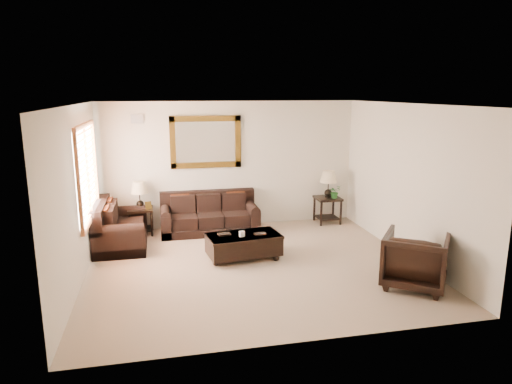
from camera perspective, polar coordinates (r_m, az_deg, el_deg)
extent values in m
cube|color=tan|center=(7.87, -0.25, -9.14)|extent=(5.50, 5.00, 0.01)
cube|color=white|center=(7.32, -0.27, 10.92)|extent=(5.50, 5.00, 0.01)
cube|color=silver|center=(9.90, -3.24, 3.46)|extent=(5.50, 0.01, 2.70)
cube|color=silver|center=(5.13, 5.52, -5.16)|extent=(5.50, 0.01, 2.70)
cube|color=silver|center=(7.43, -21.49, -0.44)|extent=(0.01, 5.00, 2.70)
cube|color=silver|center=(8.47, 18.27, 1.31)|extent=(0.01, 5.00, 2.70)
cube|color=white|center=(8.26, -20.54, 2.28)|extent=(0.01, 1.80, 1.50)
cube|color=brown|center=(8.17, -20.72, 7.76)|extent=(0.06, 1.96, 0.08)
cube|color=brown|center=(8.42, -19.89, -3.00)|extent=(0.06, 1.96, 0.08)
cube|color=brown|center=(7.34, -21.28, 1.03)|extent=(0.06, 0.08, 1.50)
cube|color=brown|center=(9.18, -19.51, 3.31)|extent=(0.06, 0.08, 1.50)
cube|color=brown|center=(8.26, -20.30, 2.30)|extent=(0.05, 0.05, 1.50)
cube|color=#4B280F|center=(9.73, -6.30, 6.22)|extent=(1.50, 0.06, 1.10)
cube|color=white|center=(9.75, -6.31, 6.23)|extent=(1.26, 0.01, 0.86)
cube|color=#999999|center=(9.66, -14.63, 8.83)|extent=(0.25, 0.02, 0.18)
cube|color=black|center=(9.68, -5.79, -4.51)|extent=(2.01, 0.87, 0.16)
cube|color=black|center=(9.86, -6.08, -0.97)|extent=(2.01, 0.20, 0.41)
cube|color=black|center=(9.56, -9.01, -3.52)|extent=(0.52, 0.71, 0.25)
cube|color=black|center=(9.60, -5.81, -3.36)|extent=(0.52, 0.71, 0.25)
cube|color=black|center=(9.67, -2.64, -3.19)|extent=(0.52, 0.71, 0.25)
cube|color=black|center=(9.58, -11.22, -3.86)|extent=(0.20, 0.87, 0.49)
cylinder|color=black|center=(9.52, -11.28, -2.46)|extent=(0.20, 0.85, 0.20)
cube|color=black|center=(9.76, -0.51, -3.30)|extent=(0.20, 0.87, 0.49)
cylinder|color=black|center=(9.70, -0.51, -1.92)|extent=(0.20, 0.85, 0.20)
cube|color=#63260D|center=(9.65, -9.43, -1.38)|extent=(0.38, 0.17, 0.40)
cube|color=#63260D|center=(9.77, -2.55, -1.05)|extent=(0.38, 0.17, 0.40)
cube|color=black|center=(9.14, -16.40, -5.95)|extent=(0.92, 1.56, 0.18)
cube|color=black|center=(9.02, -18.87, -2.60)|extent=(0.21, 1.56, 0.44)
cube|color=black|center=(8.81, -16.49, -5.17)|extent=(0.76, 0.54, 0.26)
cube|color=black|center=(9.35, -16.24, -4.14)|extent=(0.76, 0.54, 0.26)
cube|color=black|center=(8.45, -16.78, -6.28)|extent=(0.92, 0.21, 0.52)
cylinder|color=black|center=(8.38, -16.89, -4.61)|extent=(0.91, 0.21, 0.21)
cube|color=black|center=(9.73, -16.19, -3.77)|extent=(0.92, 0.21, 0.52)
cylinder|color=black|center=(9.67, -16.28, -2.30)|extent=(0.91, 0.21, 0.21)
cube|color=#63260D|center=(8.68, -17.93, -3.14)|extent=(0.18, 0.41, 0.42)
cube|color=#63260D|center=(9.32, -17.55, -2.06)|extent=(0.18, 0.41, 0.42)
cube|color=black|center=(9.67, -14.25, -2.11)|extent=(0.50, 0.50, 0.05)
cube|color=black|center=(9.78, -14.12, -4.47)|extent=(0.43, 0.43, 0.03)
cylinder|color=black|center=(9.55, -15.49, -4.08)|extent=(0.05, 0.05, 0.50)
cylinder|color=black|center=(9.53, -12.91, -3.97)|extent=(0.05, 0.05, 0.50)
cylinder|color=black|center=(9.96, -15.36, -3.39)|extent=(0.05, 0.05, 0.50)
cylinder|color=black|center=(9.94, -12.89, -3.28)|extent=(0.05, 0.05, 0.50)
sphere|color=black|center=(9.65, -14.28, -1.46)|extent=(0.16, 0.16, 0.16)
cylinder|color=black|center=(9.61, -14.34, -0.50)|extent=(0.02, 0.02, 0.33)
cone|color=#C8B185|center=(9.57, -14.39, 0.56)|extent=(0.35, 0.35, 0.24)
cube|color=#4B280F|center=(9.55, -13.31, -1.62)|extent=(0.14, 0.09, 0.16)
cube|color=black|center=(10.31, 8.96, -0.78)|extent=(0.54, 0.54, 0.05)
cube|color=black|center=(10.42, 8.88, -3.16)|extent=(0.46, 0.46, 0.03)
cylinder|color=black|center=(10.09, 8.15, -2.75)|extent=(0.05, 0.05, 0.54)
cylinder|color=black|center=(10.26, 10.56, -2.59)|extent=(0.05, 0.05, 0.54)
cylinder|color=black|center=(10.51, 7.30, -2.12)|extent=(0.05, 0.05, 0.54)
cylinder|color=black|center=(10.67, 9.62, -1.97)|extent=(0.05, 0.05, 0.54)
sphere|color=black|center=(10.28, 8.99, -0.12)|extent=(0.17, 0.17, 0.17)
cylinder|color=black|center=(10.24, 9.02, 0.84)|extent=(0.02, 0.02, 0.35)
cone|color=#C8B185|center=(10.21, 9.06, 1.91)|extent=(0.37, 0.37, 0.25)
sphere|color=black|center=(7.89, -5.05, -8.78)|extent=(0.12, 0.12, 0.12)
sphere|color=black|center=(8.07, 2.50, -8.23)|extent=(0.12, 0.12, 0.12)
sphere|color=black|center=(8.33, -5.47, -7.60)|extent=(0.12, 0.12, 0.12)
sphere|color=black|center=(8.51, 1.68, -7.11)|extent=(0.12, 0.12, 0.12)
cube|color=black|center=(8.11, -1.56, -6.53)|extent=(1.33, 0.83, 0.35)
cube|color=black|center=(8.06, -1.57, -5.48)|extent=(1.35, 0.85, 0.04)
cube|color=black|center=(8.05, -4.00, -5.29)|extent=(0.23, 0.17, 0.03)
cube|color=black|center=(8.06, 0.52, -5.24)|extent=(0.21, 0.16, 0.02)
cube|color=white|center=(7.94, -1.78, -5.25)|extent=(0.10, 0.09, 0.10)
imported|color=black|center=(7.32, 19.31, -7.72)|extent=(1.22, 1.21, 0.92)
imported|color=#215B1F|center=(10.23, 9.80, -0.13)|extent=(0.35, 0.36, 0.22)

